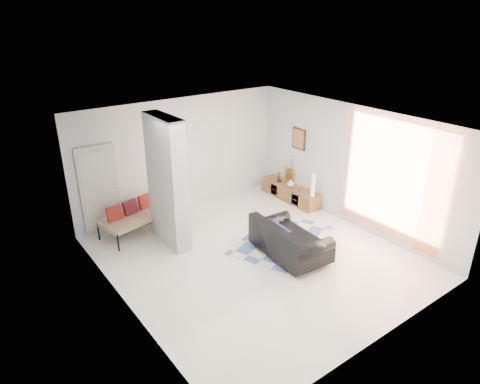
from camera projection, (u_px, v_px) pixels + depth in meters
floor at (256, 257)px, 8.82m from camera, size 6.00×6.00×0.00m
ceiling at (258, 124)px, 7.71m from camera, size 6.00×6.00×0.00m
wall_back at (181, 155)px, 10.48m from camera, size 6.00×0.00×6.00m
wall_front at (389, 263)px, 6.05m from camera, size 6.00×0.00×6.00m
wall_left at (121, 236)px, 6.76m from camera, size 0.00×6.00×6.00m
wall_right at (351, 166)px, 9.77m from camera, size 0.00×6.00×6.00m
partition_column at (167, 182)px, 8.85m from camera, size 0.35×1.20×2.80m
hallway_door at (99, 190)px, 9.45m from camera, size 0.85×0.06×2.04m
curtain at (392, 180)px, 8.85m from camera, size 0.00×2.55×2.55m
wall_art at (299, 139)px, 10.91m from camera, size 0.04×0.45×0.55m
media_console at (290, 192)px, 11.37m from camera, size 0.45×1.86×0.80m
loveseat at (288, 241)px, 8.70m from camera, size 1.07×1.72×0.76m
daybed at (139, 214)px, 9.70m from camera, size 1.93×1.15×0.77m
area_rug at (282, 240)px, 9.46m from camera, size 2.75×2.33×0.01m
cylinder_lamp at (313, 185)px, 10.57m from camera, size 0.10×0.10×0.57m
bronze_figurine at (279, 177)px, 11.52m from camera, size 0.15×0.15×0.27m
vase at (291, 183)px, 11.18m from camera, size 0.23×0.23×0.21m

